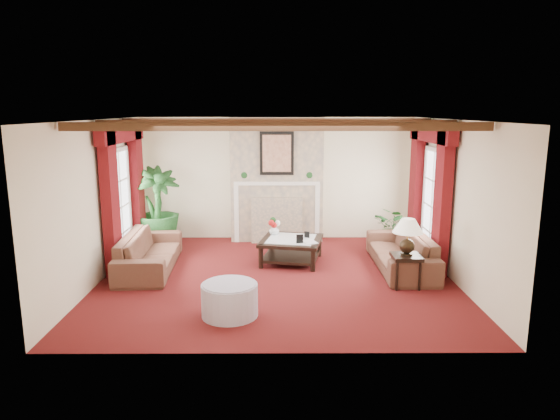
{
  "coord_description": "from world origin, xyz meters",
  "views": [
    {
      "loc": [
        0.01,
        -8.26,
        2.88
      ],
      "look_at": [
        0.06,
        0.4,
        1.12
      ],
      "focal_mm": 32.0,
      "sensor_mm": 36.0,
      "label": 1
    }
  ],
  "objects_px": {
    "sofa_left": "(149,246)",
    "coffee_table": "(291,251)",
    "sofa_right": "(401,245)",
    "potted_palm": "(158,225)",
    "side_table": "(406,271)",
    "ottoman": "(230,300)"
  },
  "relations": [
    {
      "from": "sofa_right",
      "to": "potted_palm",
      "type": "xyz_separation_m",
      "value": [
        -4.78,
        1.47,
        0.03
      ]
    },
    {
      "from": "potted_palm",
      "to": "coffee_table",
      "type": "height_order",
      "value": "potted_palm"
    },
    {
      "from": "potted_palm",
      "to": "side_table",
      "type": "bearing_deg",
      "value": -27.69
    },
    {
      "from": "ottoman",
      "to": "potted_palm",
      "type": "bearing_deg",
      "value": 117.23
    },
    {
      "from": "sofa_right",
      "to": "ottoman",
      "type": "distance_m",
      "value": 3.63
    },
    {
      "from": "sofa_left",
      "to": "sofa_right",
      "type": "bearing_deg",
      "value": -92.83
    },
    {
      "from": "sofa_left",
      "to": "side_table",
      "type": "xyz_separation_m",
      "value": [
        4.43,
        -0.94,
        -0.17
      ]
    },
    {
      "from": "coffee_table",
      "to": "potted_palm",
      "type": "bearing_deg",
      "value": 170.45
    },
    {
      "from": "sofa_right",
      "to": "coffee_table",
      "type": "distance_m",
      "value": 2.05
    },
    {
      "from": "coffee_table",
      "to": "sofa_right",
      "type": "bearing_deg",
      "value": 0.18
    },
    {
      "from": "sofa_right",
      "to": "side_table",
      "type": "bearing_deg",
      "value": -9.14
    },
    {
      "from": "sofa_left",
      "to": "coffee_table",
      "type": "bearing_deg",
      "value": -83.94
    },
    {
      "from": "coffee_table",
      "to": "side_table",
      "type": "bearing_deg",
      "value": -25.03
    },
    {
      "from": "sofa_left",
      "to": "side_table",
      "type": "bearing_deg",
      "value": -105.09
    },
    {
      "from": "sofa_left",
      "to": "coffee_table",
      "type": "relative_size",
      "value": 2.06
    },
    {
      "from": "sofa_right",
      "to": "ottoman",
      "type": "height_order",
      "value": "sofa_right"
    },
    {
      "from": "potted_palm",
      "to": "side_table",
      "type": "height_order",
      "value": "potted_palm"
    },
    {
      "from": "sofa_left",
      "to": "ottoman",
      "type": "xyz_separation_m",
      "value": [
        1.65,
        -2.1,
        -0.21
      ]
    },
    {
      "from": "coffee_table",
      "to": "ottoman",
      "type": "height_order",
      "value": "ottoman"
    },
    {
      "from": "side_table",
      "to": "ottoman",
      "type": "height_order",
      "value": "side_table"
    },
    {
      "from": "sofa_left",
      "to": "side_table",
      "type": "relative_size",
      "value": 4.2
    },
    {
      "from": "sofa_right",
      "to": "coffee_table",
      "type": "relative_size",
      "value": 2.05
    }
  ]
}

